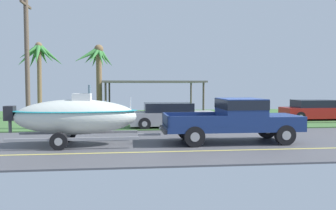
{
  "coord_description": "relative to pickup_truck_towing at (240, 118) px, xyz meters",
  "views": [
    {
      "loc": [
        -4.62,
        -14.05,
        2.38
      ],
      "look_at": [
        -2.86,
        1.33,
        1.48
      ],
      "focal_mm": 37.43,
      "sensor_mm": 36.0,
      "label": 1
    }
  ],
  "objects": [
    {
      "name": "parked_sedan_near",
      "position": [
        7.84,
        7.95,
        -0.35
      ],
      "size": [
        4.58,
        1.81,
        1.38
      ],
      "color": "#B21E19",
      "rests_on": "ground"
    },
    {
      "name": "boat_on_trailer",
      "position": [
        -6.64,
        0.0,
        0.11
      ],
      "size": [
        5.99,
        2.18,
        2.37
      ],
      "color": "gray",
      "rests_on": "ground"
    },
    {
      "name": "pickup_truck_towing",
      "position": [
        0.0,
        0.0,
        0.0
      ],
      "size": [
        5.76,
        2.11,
        1.81
      ],
      "color": "navy",
      "rests_on": "ground"
    },
    {
      "name": "palm_tree_mid",
      "position": [
        -6.75,
        12.09,
        2.94
      ],
      "size": [
        2.96,
        3.57,
        5.31
      ],
      "color": "brown",
      "rests_on": "ground"
    },
    {
      "name": "parked_sedan_far",
      "position": [
        -2.2,
        5.14,
        -0.35
      ],
      "size": [
        4.68,
        1.87,
        1.38
      ],
      "color": "#99999E",
      "rests_on": "ground"
    },
    {
      "name": "utility_pole",
      "position": [
        -9.83,
        5.15,
        2.7
      ],
      "size": [
        0.24,
        1.8,
        7.13
      ],
      "color": "brown",
      "rests_on": "ground"
    },
    {
      "name": "carport_awning",
      "position": [
        -2.68,
        12.9,
        1.54
      ],
      "size": [
        7.37,
        5.45,
        2.67
      ],
      "color": "#4C4238",
      "rests_on": "ground"
    },
    {
      "name": "palm_tree_near_left",
      "position": [
        -10.67,
        11.0,
        3.12
      ],
      "size": [
        3.28,
        2.88,
        5.3
      ],
      "color": "brown",
      "rests_on": "ground"
    },
    {
      "name": "ground",
      "position": [
        0.03,
        8.45,
        -1.03
      ],
      "size": [
        36.0,
        22.0,
        0.11
      ],
      "color": "#4C4C51"
    }
  ]
}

